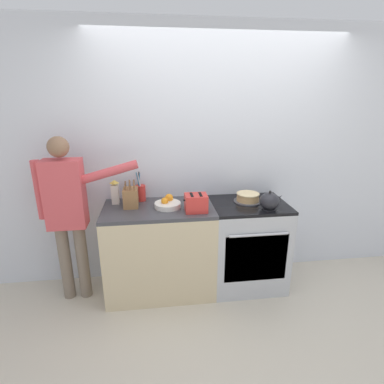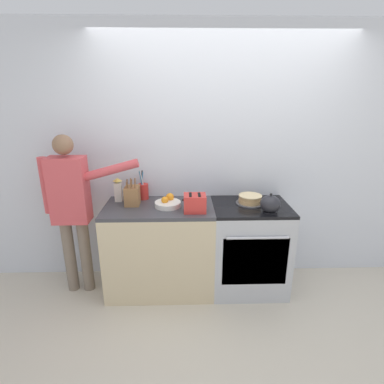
{
  "view_description": "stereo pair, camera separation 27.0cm",
  "coord_description": "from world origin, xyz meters",
  "px_view_note": "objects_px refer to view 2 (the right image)",
  "views": [
    {
      "loc": [
        -0.66,
        -2.38,
        1.93
      ],
      "look_at": [
        -0.31,
        0.27,
        1.06
      ],
      "focal_mm": 28.0,
      "sensor_mm": 36.0,
      "label": 1
    },
    {
      "loc": [
        -0.39,
        -2.4,
        1.93
      ],
      "look_at": [
        -0.31,
        0.27,
        1.06
      ],
      "focal_mm": 28.0,
      "sensor_mm": 36.0,
      "label": 2
    }
  ],
  "objects_px": {
    "stove_range": "(248,247)",
    "knife_block": "(132,196)",
    "milk_carton": "(118,190)",
    "tea_kettle": "(271,204)",
    "fruit_bowl": "(168,203)",
    "person_baker": "(72,203)",
    "utensil_crock": "(143,191)",
    "layer_cake": "(250,200)",
    "toaster": "(195,203)"
  },
  "relations": [
    {
      "from": "milk_carton",
      "to": "person_baker",
      "type": "xyz_separation_m",
      "value": [
        -0.41,
        -0.17,
        -0.07
      ]
    },
    {
      "from": "toaster",
      "to": "milk_carton",
      "type": "height_order",
      "value": "milk_carton"
    },
    {
      "from": "tea_kettle",
      "to": "knife_block",
      "type": "bearing_deg",
      "value": 170.15
    },
    {
      "from": "tea_kettle",
      "to": "knife_block",
      "type": "distance_m",
      "value": 1.31
    },
    {
      "from": "stove_range",
      "to": "toaster",
      "type": "distance_m",
      "value": 0.78
    },
    {
      "from": "stove_range",
      "to": "person_baker",
      "type": "height_order",
      "value": "person_baker"
    },
    {
      "from": "stove_range",
      "to": "layer_cake",
      "type": "bearing_deg",
      "value": 93.36
    },
    {
      "from": "tea_kettle",
      "to": "utensil_crock",
      "type": "relative_size",
      "value": 0.72
    },
    {
      "from": "utensil_crock",
      "to": "toaster",
      "type": "relative_size",
      "value": 1.43
    },
    {
      "from": "stove_range",
      "to": "toaster",
      "type": "relative_size",
      "value": 4.16
    },
    {
      "from": "toaster",
      "to": "person_baker",
      "type": "bearing_deg",
      "value": 173.57
    },
    {
      "from": "toaster",
      "to": "stove_range",
      "type": "bearing_deg",
      "value": 13.92
    },
    {
      "from": "tea_kettle",
      "to": "toaster",
      "type": "relative_size",
      "value": 1.04
    },
    {
      "from": "layer_cake",
      "to": "knife_block",
      "type": "bearing_deg",
      "value": -179.95
    },
    {
      "from": "stove_range",
      "to": "toaster",
      "type": "bearing_deg",
      "value": -166.08
    },
    {
      "from": "fruit_bowl",
      "to": "person_baker",
      "type": "bearing_deg",
      "value": -179.76
    },
    {
      "from": "knife_block",
      "to": "utensil_crock",
      "type": "relative_size",
      "value": 0.89
    },
    {
      "from": "utensil_crock",
      "to": "toaster",
      "type": "distance_m",
      "value": 0.63
    },
    {
      "from": "knife_block",
      "to": "utensil_crock",
      "type": "xyz_separation_m",
      "value": [
        0.09,
        0.17,
        -0.01
      ]
    },
    {
      "from": "stove_range",
      "to": "tea_kettle",
      "type": "bearing_deg",
      "value": -52.4
    },
    {
      "from": "toaster",
      "to": "milk_carton",
      "type": "relative_size",
      "value": 0.9
    },
    {
      "from": "milk_carton",
      "to": "layer_cake",
      "type": "bearing_deg",
      "value": -4.83
    },
    {
      "from": "tea_kettle",
      "to": "fruit_bowl",
      "type": "height_order",
      "value": "tea_kettle"
    },
    {
      "from": "utensil_crock",
      "to": "tea_kettle",
      "type": "bearing_deg",
      "value": -18.19
    },
    {
      "from": "utensil_crock",
      "to": "person_baker",
      "type": "relative_size",
      "value": 0.2
    },
    {
      "from": "layer_cake",
      "to": "knife_block",
      "type": "relative_size",
      "value": 1.0
    },
    {
      "from": "milk_carton",
      "to": "tea_kettle",
      "type": "bearing_deg",
      "value": -13.07
    },
    {
      "from": "utensil_crock",
      "to": "fruit_bowl",
      "type": "xyz_separation_m",
      "value": [
        0.26,
        -0.22,
        -0.05
      ]
    },
    {
      "from": "stove_range",
      "to": "knife_block",
      "type": "height_order",
      "value": "knife_block"
    },
    {
      "from": "stove_range",
      "to": "tea_kettle",
      "type": "xyz_separation_m",
      "value": [
        0.13,
        -0.17,
        0.53
      ]
    },
    {
      "from": "tea_kettle",
      "to": "utensil_crock",
      "type": "height_order",
      "value": "utensil_crock"
    },
    {
      "from": "stove_range",
      "to": "knife_block",
      "type": "relative_size",
      "value": 3.25
    },
    {
      "from": "layer_cake",
      "to": "utensil_crock",
      "type": "bearing_deg",
      "value": 170.91
    },
    {
      "from": "layer_cake",
      "to": "person_baker",
      "type": "bearing_deg",
      "value": -178.12
    },
    {
      "from": "knife_block",
      "to": "person_baker",
      "type": "bearing_deg",
      "value": -174.43
    },
    {
      "from": "milk_carton",
      "to": "person_baker",
      "type": "distance_m",
      "value": 0.45
    },
    {
      "from": "fruit_bowl",
      "to": "milk_carton",
      "type": "xyz_separation_m",
      "value": [
        -0.5,
        0.16,
        0.08
      ]
    },
    {
      "from": "utensil_crock",
      "to": "stove_range",
      "type": "bearing_deg",
      "value": -11.69
    },
    {
      "from": "utensil_crock",
      "to": "person_baker",
      "type": "distance_m",
      "value": 0.69
    },
    {
      "from": "fruit_bowl",
      "to": "person_baker",
      "type": "height_order",
      "value": "person_baker"
    },
    {
      "from": "layer_cake",
      "to": "toaster",
      "type": "bearing_deg",
      "value": -161.16
    },
    {
      "from": "fruit_bowl",
      "to": "milk_carton",
      "type": "bearing_deg",
      "value": 161.98
    },
    {
      "from": "stove_range",
      "to": "utensil_crock",
      "type": "height_order",
      "value": "utensil_crock"
    },
    {
      "from": "layer_cake",
      "to": "person_baker",
      "type": "distance_m",
      "value": 1.72
    },
    {
      "from": "stove_range",
      "to": "milk_carton",
      "type": "height_order",
      "value": "milk_carton"
    },
    {
      "from": "layer_cake",
      "to": "fruit_bowl",
      "type": "relative_size",
      "value": 1.11
    },
    {
      "from": "tea_kettle",
      "to": "layer_cake",
      "type": "bearing_deg",
      "value": 121.37
    },
    {
      "from": "tea_kettle",
      "to": "person_baker",
      "type": "height_order",
      "value": "person_baker"
    },
    {
      "from": "stove_range",
      "to": "fruit_bowl",
      "type": "bearing_deg",
      "value": -179.86
    },
    {
      "from": "layer_cake",
      "to": "knife_block",
      "type": "xyz_separation_m",
      "value": [
        -1.15,
        -0.0,
        0.05
      ]
    }
  ]
}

